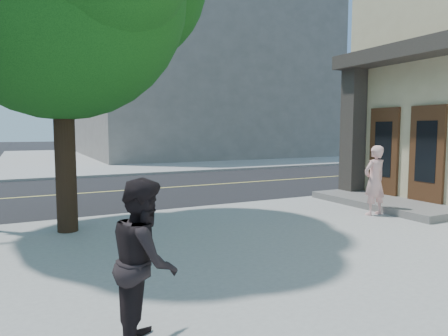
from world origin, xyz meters
TOP-DOWN VIEW (x-y plane):
  - ground at (0.00, 0.00)m, footprint 140.00×140.00m
  - road_ew at (0.00, 4.50)m, footprint 140.00×9.00m
  - sidewalk_ne at (13.50, 21.50)m, footprint 29.00×25.00m
  - filler_ne at (14.00, 22.00)m, footprint 18.00×16.00m
  - man_on_phone at (8.10, -2.90)m, footprint 0.62×0.41m
  - pedestrian at (1.51, -6.21)m, footprint 0.80×0.92m

SIDE VIEW (x-z plane):
  - ground at x=0.00m, z-range 0.00..0.00m
  - road_ew at x=0.00m, z-range 0.00..0.01m
  - sidewalk_ne at x=13.50m, z-range 0.00..0.12m
  - pedestrian at x=1.51m, z-range 0.12..1.74m
  - man_on_phone at x=8.10m, z-range 0.12..1.81m
  - filler_ne at x=14.00m, z-range 0.12..14.12m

